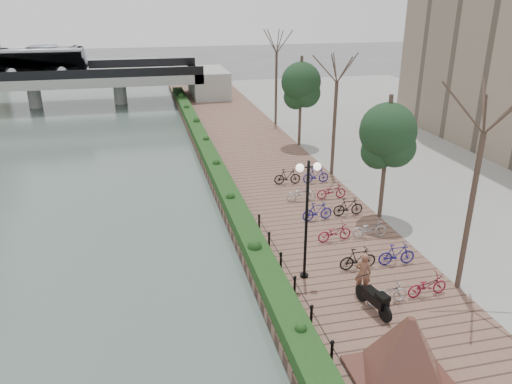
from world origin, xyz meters
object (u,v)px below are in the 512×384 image
object	(u,v)px
lamppost	(307,196)
granite_monument	(407,352)
motorcycle	(373,298)
pedestrian	(363,273)

from	to	relation	value
lamppost	granite_monument	bearing A→B (deg)	-81.77
motorcycle	pedestrian	world-z (taller)	pedestrian
granite_monument	pedestrian	size ratio (longest dim) A/B	2.42
granite_monument	motorcycle	distance (m)	3.85
lamppost	motorcycle	bearing A→B (deg)	-59.33
lamppost	pedestrian	size ratio (longest dim) A/B	2.89
granite_monument	motorcycle	bearing A→B (deg)	78.40
lamppost	pedestrian	xyz separation A→B (m)	(1.82, -1.69, -2.77)
granite_monument	lamppost	world-z (taller)	lamppost
motorcycle	pedestrian	xyz separation A→B (m)	(0.10, 1.21, 0.32)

